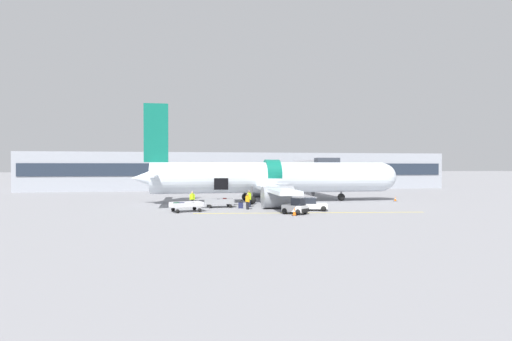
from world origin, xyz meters
TOP-DOWN VIEW (x-y plane):
  - ground_plane at (0.00, 0.00)m, footprint 500.00×500.00m
  - apron_marking_line at (0.84, -9.70)m, footprint 22.88×2.89m
  - terminal_strip at (0.00, 32.79)m, footprint 81.80×11.51m
  - jet_bridge_stub at (7.91, 10.37)m, footprint 3.21×14.09m
  - airplane at (-0.87, 2.43)m, footprint 34.38×28.69m
  - baggage_tug_lead at (1.74, -7.84)m, footprint 2.98×2.41m
  - baggage_tug_mid at (-0.84, -10.40)m, footprint 2.49×2.59m
  - baggage_cart_loading at (-7.42, -3.00)m, footprint 4.16×2.03m
  - baggage_cart_queued at (-11.22, -6.65)m, footprint 4.21×2.68m
  - ground_crew_loader_a at (-4.81, -5.64)m, footprint 0.54×0.54m
  - ground_crew_loader_b at (-4.27, -3.29)m, footprint 0.58×0.61m
  - ground_crew_driver at (-3.98, -1.21)m, footprint 0.49×0.57m
  - ground_crew_supervisor at (-10.56, -1.98)m, footprint 0.60×0.41m
  - suitcase_on_tarmac_upright at (-5.37, -4.43)m, footprint 0.53×0.29m
  - safety_cone_nose at (15.82, 0.85)m, footprint 0.44×0.44m
  - safety_cone_engine_left at (-1.29, -11.56)m, footprint 0.48×0.48m
  - safety_cone_wingtip at (0.95, -5.28)m, footprint 0.51×0.51m

SIDE VIEW (x-z plane):
  - ground_plane at x=0.00m, z-range 0.00..0.00m
  - apron_marking_line at x=0.84m, z-range 0.00..0.01m
  - safety_cone_nose at x=15.82m, z-range -0.02..0.59m
  - suitcase_on_tarmac_upright at x=-5.37m, z-range -0.05..0.70m
  - safety_cone_wingtip at x=0.95m, z-range -0.02..0.72m
  - safety_cone_engine_left at x=-1.29m, z-range -0.02..0.76m
  - baggage_cart_loading at x=-7.42m, z-range -0.04..1.00m
  - baggage_cart_queued at x=-11.22m, z-range 0.04..1.03m
  - baggage_tug_lead at x=1.74m, z-range -0.09..1.25m
  - baggage_tug_mid at x=-0.84m, z-range -0.14..1.43m
  - ground_crew_driver at x=-3.98m, z-range 0.04..1.70m
  - ground_crew_loader_a at x=-4.81m, z-range 0.04..1.74m
  - ground_crew_supervisor at x=-10.56m, z-range 0.05..1.79m
  - ground_crew_loader_b at x=-4.27m, z-range 0.05..1.90m
  - airplane at x=-0.87m, z-range -3.08..9.15m
  - terminal_strip at x=0.00m, z-range 0.00..7.15m
  - jet_bridge_stub at x=7.91m, z-range 1.36..7.09m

